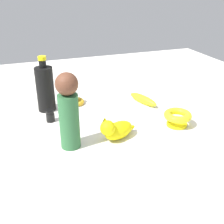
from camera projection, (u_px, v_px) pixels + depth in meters
The scene contains 8 objects.
ground at pixel (112, 123), 1.10m from camera, with size 2.00×2.00×0.00m, color silver.
bottle_tall at pixel (45, 88), 1.17m from camera, with size 0.07×0.07×0.23m.
cat_figurine at pixel (116, 129), 0.97m from camera, with size 0.10×0.15×0.09m.
nail_polish_jar at pixel (50, 116), 1.10m from camera, with size 0.03×0.03×0.05m.
bangle at pixel (75, 102), 1.26m from camera, with size 0.08×0.08×0.02m, color gold.
banana at pixel (143, 99), 1.27m from camera, with size 0.17×0.04×0.04m, color yellow.
person_figure_adult at pixel (68, 110), 0.89m from camera, with size 0.08×0.08×0.26m.
bowl at pixel (178, 117), 1.07m from camera, with size 0.10×0.10×0.06m.
Camera 1 is at (0.92, -0.33, 0.51)m, focal length 45.35 mm.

